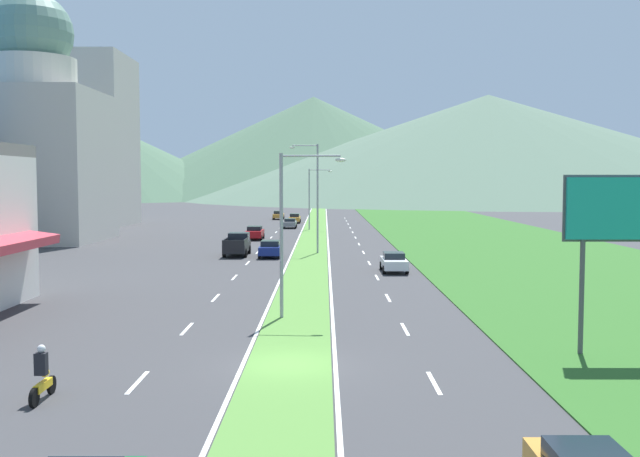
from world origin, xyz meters
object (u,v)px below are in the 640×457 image
Objects in this scene: street_lamp_mid at (315,192)px; street_lamp_near at (290,222)px; car_7 at (278,215)px; street_lamp_far at (312,194)px; car_5 at (394,262)px; pickup_truck_0 at (237,245)px; car_3 at (290,223)px; billboard_roadside at (626,219)px; car_6 at (295,218)px; car_4 at (255,233)px; car_0 at (271,249)px; motorcycle_rider at (42,378)px.

street_lamp_near is at bearing -91.51° from street_lamp_mid.
street_lamp_near is 1.83× the size of car_7.
street_lamp_far reaches higher than car_5.
car_3 is at bearing -4.75° from pickup_truck_0.
car_6 is at bearing 100.78° from billboard_roadside.
car_4 is at bearing 97.64° from street_lamp_near.
car_5 is at bearing 69.09° from street_lamp_near.
car_3 is (-3.26, 3.91, -4.24)m from street_lamp_far.
car_0 is at bearing 114.95° from billboard_roadside.
car_6 is 93.63m from motorcycle_rider.
street_lamp_mid is 36.31m from car_3.
billboard_roadside reaches higher than car_7.
pickup_truck_0 is (0.06, -60.38, 0.22)m from car_7.
street_lamp_far is 2.00× the size of car_0.
car_0 is at bearing -177.00° from car_7.
street_lamp_near is 1.95× the size of car_0.
car_4 is 32.61m from car_6.
street_lamp_near is 15.81m from motorcycle_rider.
car_6 reaches higher than car_0.
car_7 is at bearing 103.33° from street_lamp_far.
car_3 is at bearing -172.24° from car_7.
billboard_roadside reaches higher than motorcycle_rider.
car_7 reaches higher than car_5.
street_lamp_far is 1.87× the size of car_7.
street_lamp_mid reaches higher than car_7.
billboard_roadside is at bearing -73.83° from motorcycle_rider.
car_6 is at bearing -0.06° from car_0.
street_lamp_far is (-0.80, 31.81, -0.89)m from street_lamp_mid.
street_lamp_near is 63.62m from street_lamp_far.
motorcycle_rider is at bearing 179.57° from car_7.
car_0 is at bearing -135.03° from car_5.
billboard_roadside is 39.92m from car_0.
motorcycle_rider is (-14.17, -31.84, -0.01)m from car_5.
car_0 is 51.57m from car_6.
street_lamp_near is 20.08m from car_5.
car_0 is 0.99× the size of car_5.
billboard_roadside is at bearing -71.98° from street_lamp_mid.
street_lamp_far reaches higher than car_6.
street_lamp_far is 72.36m from billboard_roadside.
street_lamp_near reaches higher than car_7.
street_lamp_near is 28.96m from car_0.
car_4 is at bearing 9.73° from car_0.
car_7 is (-13.39, 72.29, 0.01)m from car_5.
car_7 is at bearing 94.02° from street_lamp_near.
billboard_roadside is at bearing -169.22° from car_6.
motorcycle_rider is (-0.84, -43.75, -0.24)m from pickup_truck_0.
car_0 is (-3.95, -3.31, -5.08)m from street_lamp_mid.
car_3 is at bearing -168.24° from car_5.
car_0 is 3.67m from pickup_truck_0.
billboard_roadside is at bearing -155.05° from car_0.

